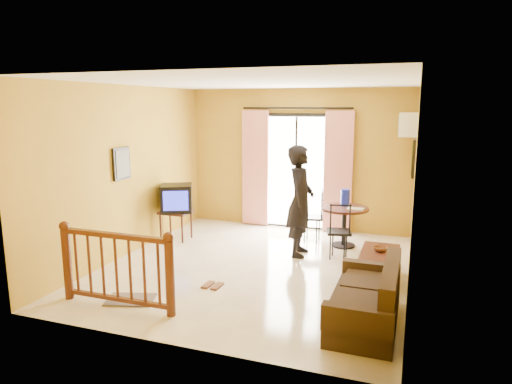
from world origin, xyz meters
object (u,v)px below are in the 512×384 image
(television, at_px, (177,198))
(coffee_table, at_px, (379,261))
(sofa, at_px, (369,302))
(standing_person, at_px, (300,201))
(dining_table, at_px, (344,216))

(television, distance_m, coffee_table, 3.84)
(sofa, relative_size, standing_person, 0.84)
(coffee_table, bearing_deg, sofa, -90.08)
(standing_person, bearing_deg, coffee_table, -124.16)
(coffee_table, xyz_separation_m, sofa, (-0.00, -1.46, -0.00))
(television, bearing_deg, sofa, -56.87)
(television, height_order, dining_table, television)
(coffee_table, relative_size, standing_person, 0.51)
(television, distance_m, standing_person, 2.37)
(television, xyz_separation_m, coffee_table, (3.72, -0.82, -0.51))
(sofa, height_order, standing_person, standing_person)
(television, xyz_separation_m, standing_person, (2.36, -0.10, 0.13))
(coffee_table, relative_size, sofa, 0.61)
(television, relative_size, coffee_table, 0.76)
(coffee_table, distance_m, sofa, 1.46)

